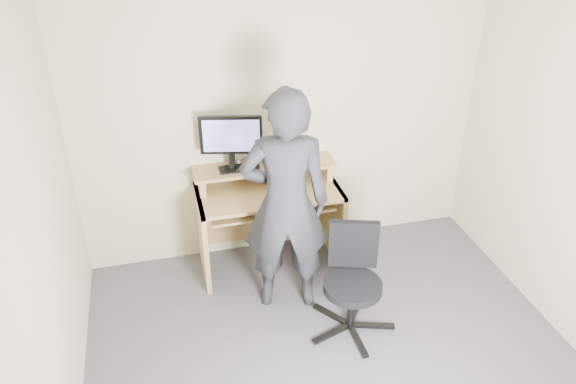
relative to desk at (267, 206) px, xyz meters
name	(u,v)px	position (x,y,z in m)	size (l,w,h in m)	color
ground	(344,382)	(0.20, -1.53, -0.55)	(3.50, 3.50, 0.00)	#57565C
back_wall	(283,119)	(0.20, 0.22, 0.70)	(3.50, 0.02, 2.50)	beige
ceiling	(371,11)	(0.20, -1.53, 1.95)	(3.50, 3.50, 0.02)	white
desk	(267,206)	(0.00, 0.00, 0.00)	(1.20, 0.60, 0.91)	tan
monitor	(231,139)	(-0.27, 0.05, 0.65)	(0.50, 0.15, 0.48)	black
external_drive	(253,156)	(-0.09, 0.07, 0.46)	(0.07, 0.13, 0.20)	black
travel_mug	(273,153)	(0.08, 0.10, 0.46)	(0.08, 0.08, 0.19)	silver
smartphone	(309,162)	(0.38, 0.03, 0.37)	(0.07, 0.13, 0.01)	black
charger	(239,170)	(-0.23, 0.01, 0.38)	(0.04, 0.04, 0.04)	black
headphones	(247,162)	(-0.13, 0.16, 0.37)	(0.16, 0.16, 0.02)	silver
keyboard	(277,204)	(0.05, -0.17, 0.12)	(0.46, 0.18, 0.03)	black
mouse	(320,188)	(0.42, -0.18, 0.22)	(0.10, 0.06, 0.04)	black
office_chair	(353,276)	(0.43, -0.98, -0.09)	(0.66, 0.63, 0.83)	black
person	(285,204)	(0.02, -0.59, 0.37)	(0.67, 0.44, 1.83)	black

